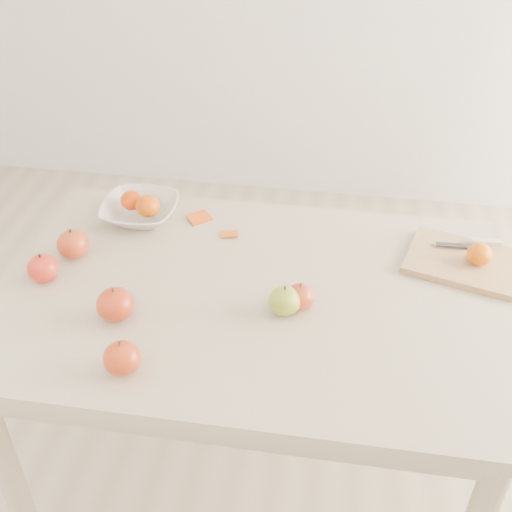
# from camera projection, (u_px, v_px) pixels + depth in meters

# --- Properties ---
(ground) EXTENTS (3.50, 3.50, 0.00)m
(ground) POSITION_uv_depth(u_px,v_px,m) (253.00, 479.00, 1.98)
(ground) COLOR #C6B293
(ground) RESTS_ON ground
(table) EXTENTS (1.20, 0.80, 0.75)m
(table) POSITION_uv_depth(u_px,v_px,m) (253.00, 323.00, 1.59)
(table) COLOR beige
(table) RESTS_ON ground
(cutting_board) EXTENTS (0.32, 0.27, 0.02)m
(cutting_board) POSITION_uv_depth(u_px,v_px,m) (464.00, 262.00, 1.61)
(cutting_board) COLOR tan
(cutting_board) RESTS_ON table
(board_tangerine) EXTENTS (0.06, 0.06, 0.05)m
(board_tangerine) POSITION_uv_depth(u_px,v_px,m) (479.00, 254.00, 1.57)
(board_tangerine) COLOR #CA5807
(board_tangerine) RESTS_ON cutting_board
(fruit_bowl) EXTENTS (0.21, 0.21, 0.05)m
(fruit_bowl) POSITION_uv_depth(u_px,v_px,m) (140.00, 210.00, 1.77)
(fruit_bowl) COLOR silver
(fruit_bowl) RESTS_ON table
(bowl_tangerine_near) EXTENTS (0.06, 0.06, 0.05)m
(bowl_tangerine_near) POSITION_uv_depth(u_px,v_px,m) (131.00, 200.00, 1.77)
(bowl_tangerine_near) COLOR #E04307
(bowl_tangerine_near) RESTS_ON fruit_bowl
(bowl_tangerine_far) EXTENTS (0.07, 0.07, 0.06)m
(bowl_tangerine_far) POSITION_uv_depth(u_px,v_px,m) (148.00, 206.00, 1.74)
(bowl_tangerine_far) COLOR #CD4907
(bowl_tangerine_far) RESTS_ON fruit_bowl
(orange_peel_a) EXTENTS (0.07, 0.07, 0.01)m
(orange_peel_a) POSITION_uv_depth(u_px,v_px,m) (199.00, 219.00, 1.78)
(orange_peel_a) COLOR #D94E0F
(orange_peel_a) RESTS_ON table
(orange_peel_b) EXTENTS (0.05, 0.04, 0.01)m
(orange_peel_b) POSITION_uv_depth(u_px,v_px,m) (229.00, 235.00, 1.72)
(orange_peel_b) COLOR orange
(orange_peel_b) RESTS_ON table
(paring_knife) EXTENTS (0.17, 0.05, 0.01)m
(paring_knife) POSITION_uv_depth(u_px,v_px,m) (481.00, 243.00, 1.65)
(paring_knife) COLOR silver
(paring_knife) RESTS_ON cutting_board
(apple_green) EXTENTS (0.07, 0.07, 0.07)m
(apple_green) POSITION_uv_depth(u_px,v_px,m) (285.00, 301.00, 1.45)
(apple_green) COLOR olive
(apple_green) RESTS_ON table
(apple_red_d) EXTENTS (0.08, 0.08, 0.07)m
(apple_red_d) POSITION_uv_depth(u_px,v_px,m) (43.00, 268.00, 1.55)
(apple_red_d) COLOR maroon
(apple_red_d) RESTS_ON table
(apple_red_e) EXTENTS (0.07, 0.07, 0.06)m
(apple_red_e) POSITION_uv_depth(u_px,v_px,m) (300.00, 297.00, 1.47)
(apple_red_e) COLOR #9D2011
(apple_red_e) RESTS_ON table
(apple_red_a) EXTENTS (0.08, 0.08, 0.07)m
(apple_red_a) POSITION_uv_depth(u_px,v_px,m) (73.00, 244.00, 1.62)
(apple_red_a) COLOR #940802
(apple_red_a) RESTS_ON table
(apple_red_c) EXTENTS (0.08, 0.08, 0.07)m
(apple_red_c) POSITION_uv_depth(u_px,v_px,m) (122.00, 358.00, 1.31)
(apple_red_c) COLOR #A6210C
(apple_red_c) RESTS_ON table
(apple_red_b) EXTENTS (0.09, 0.09, 0.08)m
(apple_red_b) POSITION_uv_depth(u_px,v_px,m) (115.00, 304.00, 1.43)
(apple_red_b) COLOR maroon
(apple_red_b) RESTS_ON table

